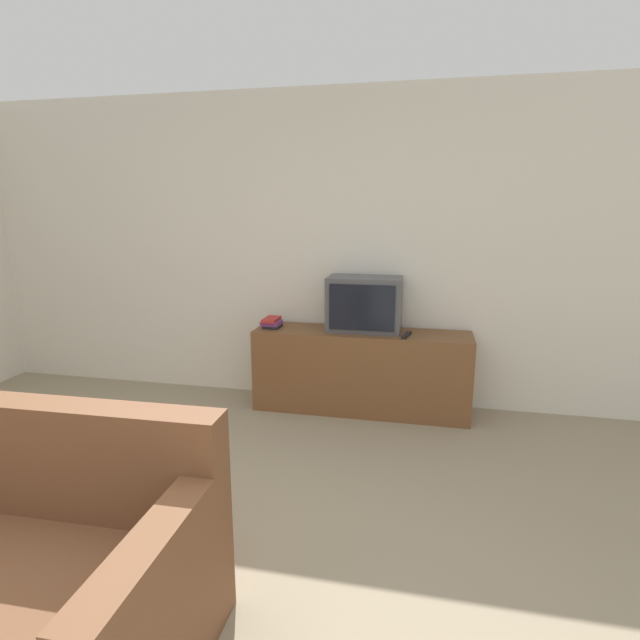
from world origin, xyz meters
name	(u,v)px	position (x,y,z in m)	size (l,w,h in m)	color
wall_back	(308,250)	(0.00, 3.03, 1.30)	(9.00, 0.06, 2.60)	silver
tv_stand	(361,371)	(0.51, 2.77, 0.34)	(1.75, 0.43, 0.67)	brown
television	(364,304)	(0.52, 2.81, 0.89)	(0.59, 0.34, 0.44)	#4C4C51
book_stack	(272,323)	(-0.25, 2.75, 0.72)	(0.16, 0.21, 0.08)	black
remote_on_stand	(406,335)	(0.87, 2.68, 0.69)	(0.07, 0.19, 0.02)	black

